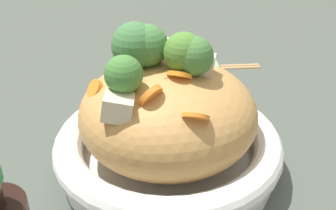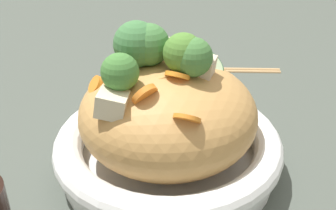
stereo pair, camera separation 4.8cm
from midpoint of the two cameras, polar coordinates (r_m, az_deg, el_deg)
name	(u,v)px [view 1 (the left image)]	position (r m, az deg, el deg)	size (l,w,h in m)	color
ground_plane	(168,167)	(0.53, -2.62, -8.47)	(3.00, 3.00, 0.00)	#444B43
serving_bowl	(168,149)	(0.51, -2.69, -6.04)	(0.27, 0.27, 0.05)	white
noodle_heap	(168,114)	(0.49, -2.85, -1.25)	(0.21, 0.21, 0.12)	tan
broccoli_florets	(154,53)	(0.45, -4.98, 6.93)	(0.13, 0.11, 0.07)	#9AB470
carrot_coins	(163,81)	(0.45, -3.78, 3.12)	(0.12, 0.17, 0.04)	orange
zucchini_slices	(173,59)	(0.51, -1.96, 6.17)	(0.11, 0.12, 0.05)	beige
chicken_chunks	(156,66)	(0.48, -4.59, 5.23)	(0.15, 0.13, 0.05)	beige
chopsticks_pair	(202,67)	(0.78, 2.81, 5.16)	(0.20, 0.12, 0.01)	tan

